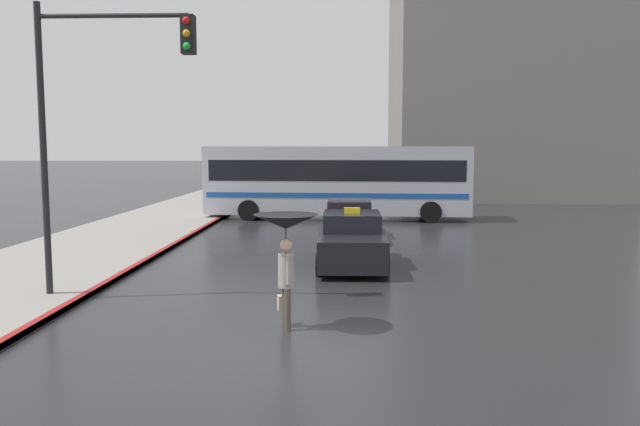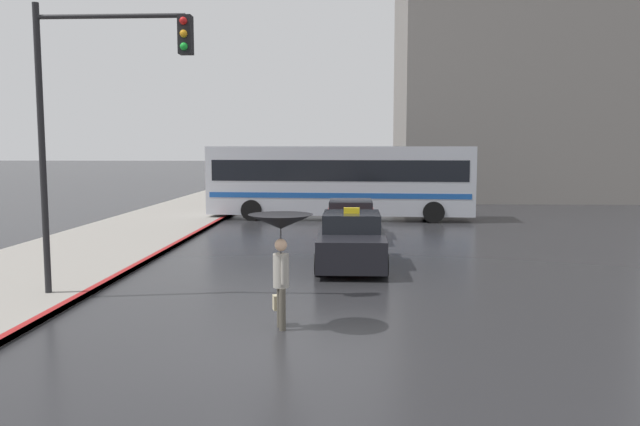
# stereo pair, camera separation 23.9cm
# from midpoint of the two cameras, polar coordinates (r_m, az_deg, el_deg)

# --- Properties ---
(ground_plane) EXTENTS (300.00, 300.00, 0.00)m
(ground_plane) POSITION_cam_midpoint_polar(r_m,az_deg,el_deg) (10.51, -3.91, -12.44)
(ground_plane) COLOR #262628
(taxi) EXTENTS (1.91, 4.29, 1.66)m
(taxi) POSITION_cam_midpoint_polar(r_m,az_deg,el_deg) (17.55, 3.28, -2.63)
(taxi) COLOR black
(taxi) RESTS_ON ground_plane
(sedan_red) EXTENTS (1.91, 4.74, 1.36)m
(sedan_red) POSITION_cam_midpoint_polar(r_m,az_deg,el_deg) (23.29, 3.12, -0.63)
(sedan_red) COLOR #A52D23
(sedan_red) RESTS_ON ground_plane
(city_bus) EXTENTS (12.30, 3.20, 3.39)m
(city_bus) POSITION_cam_midpoint_polar(r_m,az_deg,el_deg) (29.17, 2.07, 3.14)
(city_bus) COLOR #B2B7C1
(city_bus) RESTS_ON ground_plane
(pedestrian_with_umbrella) EXTENTS (1.18, 1.18, 2.12)m
(pedestrian_with_umbrella) POSITION_cam_midpoint_polar(r_m,az_deg,el_deg) (11.32, -3.01, -1.87)
(pedestrian_with_umbrella) COLOR #4C473D
(pedestrian_with_umbrella) RESTS_ON ground_plane
(traffic_light) EXTENTS (3.41, 0.38, 6.38)m
(traffic_light) POSITION_cam_midpoint_polar(r_m,az_deg,el_deg) (14.29, -19.28, 9.91)
(traffic_light) COLOR black
(traffic_light) RESTS_ON ground_plane
(building_tower_near) EXTENTS (14.19, 11.44, 22.24)m
(building_tower_near) POSITION_cam_midpoint_polar(r_m,az_deg,el_deg) (44.71, 16.97, 15.77)
(building_tower_near) COLOR gray
(building_tower_near) RESTS_ON ground_plane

